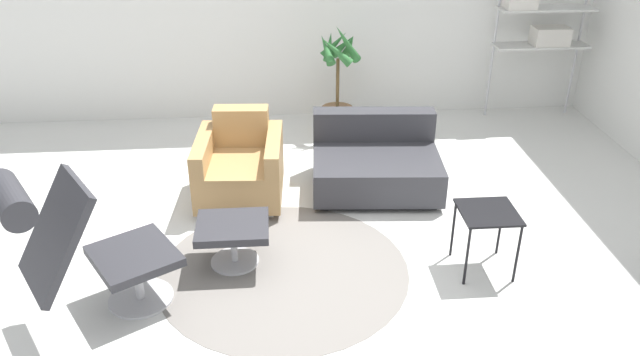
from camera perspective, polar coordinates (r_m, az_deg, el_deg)
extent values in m
plane|color=silver|center=(4.91, -1.77, -6.23)|extent=(12.00, 12.00, 0.00)
cylinder|color=slate|center=(4.65, -3.33, -8.42)|extent=(1.84, 1.84, 0.01)
cylinder|color=#BCBCC1|center=(4.54, -16.03, -10.51)|extent=(0.61, 0.61, 0.02)
cylinder|color=#BCBCC1|center=(4.45, -16.30, -8.87)|extent=(0.06, 0.06, 0.30)
cube|color=#2D2D33|center=(4.34, -16.63, -6.83)|extent=(0.71, 0.72, 0.06)
cube|color=#2D2D33|center=(4.08, -23.04, -4.78)|extent=(0.65, 0.68, 0.64)
cylinder|color=#2D2D33|center=(3.91, -26.53, -1.77)|extent=(0.42, 0.51, 0.19)
cylinder|color=#BCBCC1|center=(4.77, -7.78, -7.54)|extent=(0.36, 0.36, 0.02)
cylinder|color=#BCBCC1|center=(4.69, -7.89, -6.13)|extent=(0.05, 0.05, 0.26)
cube|color=#2D2D33|center=(4.60, -8.02, -4.46)|extent=(0.53, 0.45, 0.06)
cube|color=silver|center=(5.58, -7.17, -1.59)|extent=(0.63, 0.70, 0.06)
cube|color=#AD8451|center=(5.48, -7.29, 0.19)|extent=(0.53, 0.84, 0.33)
cube|color=#AD8451|center=(5.62, -7.19, 4.76)|extent=(0.49, 0.21, 0.35)
cube|color=#AD8451|center=(5.41, -4.17, 1.12)|extent=(0.17, 0.82, 0.52)
cube|color=#AD8451|center=(5.48, -10.49, 1.05)|extent=(0.17, 0.82, 0.52)
cube|color=black|center=(5.71, 5.03, -0.79)|extent=(1.06, 0.83, 0.05)
cube|color=#333338|center=(5.63, 5.11, 0.80)|extent=(1.18, 0.98, 0.30)
cube|color=#333338|center=(5.82, 4.93, 4.91)|extent=(1.13, 0.28, 0.28)
cube|color=black|center=(4.57, 15.15, -3.04)|extent=(0.40, 0.40, 0.02)
cylinder|color=black|center=(4.50, 13.29, -7.01)|extent=(0.02, 0.02, 0.47)
cylinder|color=black|center=(4.61, 17.61, -6.66)|extent=(0.02, 0.02, 0.47)
cylinder|color=black|center=(4.78, 12.08, -4.57)|extent=(0.02, 0.02, 0.47)
cylinder|color=black|center=(4.89, 16.16, -4.31)|extent=(0.02, 0.02, 0.47)
cylinder|color=brown|center=(6.86, 1.58, 5.41)|extent=(0.34, 0.34, 0.27)
cylinder|color=#382819|center=(6.81, 1.59, 6.39)|extent=(0.32, 0.32, 0.02)
cylinder|color=brown|center=(6.72, 1.62, 8.63)|extent=(0.04, 0.04, 0.54)
cone|color=#2D6B33|center=(6.63, 2.73, 12.03)|extent=(0.15, 0.33, 0.34)
cone|color=#2D6B33|center=(6.70, 2.11, 11.99)|extent=(0.30, 0.24, 0.29)
cone|color=#2D6B33|center=(6.71, 1.34, 12.10)|extent=(0.33, 0.16, 0.31)
cone|color=#2D6B33|center=(6.61, 0.87, 11.93)|extent=(0.17, 0.28, 0.31)
cone|color=#2D6B33|center=(6.55, 0.59, 11.67)|extent=(0.20, 0.34, 0.30)
cone|color=#2D6B33|center=(6.45, 1.47, 11.53)|extent=(0.37, 0.19, 0.33)
cone|color=#2D6B33|center=(6.47, 2.47, 12.20)|extent=(0.35, 0.28, 0.45)
cylinder|color=#BCBCC1|center=(7.27, 15.83, 13.28)|extent=(0.03, 0.03, 2.10)
cylinder|color=#BCBCC1|center=(7.65, 22.82, 12.88)|extent=(0.03, 0.03, 2.10)
cube|color=silver|center=(7.39, 19.52, 11.35)|extent=(1.02, 0.28, 0.02)
cube|color=silver|center=(7.29, 20.03, 14.35)|extent=(1.02, 0.28, 0.02)
cube|color=beige|center=(7.39, 20.30, 12.09)|extent=(0.39, 0.24, 0.19)
cube|color=silver|center=(7.15, 17.85, 15.23)|extent=(0.31, 0.24, 0.17)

